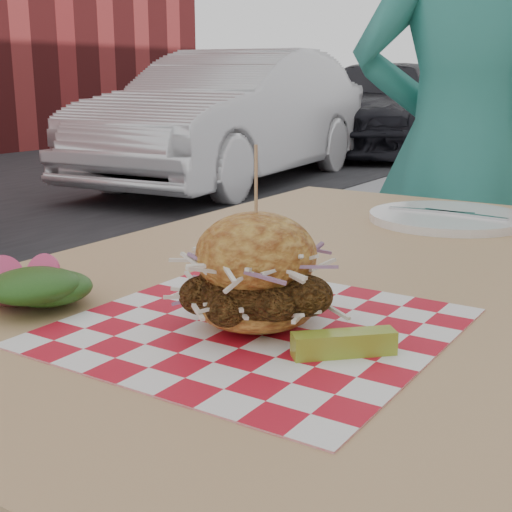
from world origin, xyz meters
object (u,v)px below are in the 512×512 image
object	(u,v)px
sandwich	(256,278)
patio_table	(352,325)
diner	(459,153)
car_white	(232,117)
car_dark	(380,107)

from	to	relation	value
sandwich	patio_table	bearing A→B (deg)	93.06
diner	sandwich	bearing A→B (deg)	77.69
patio_table	sandwich	size ratio (longest dim) A/B	6.58
diner	sandwich	size ratio (longest dim) A/B	8.75
car_white	patio_table	size ratio (longest dim) A/B	3.13
car_dark	car_white	bearing A→B (deg)	-100.65
diner	car_white	world-z (taller)	diner
car_dark	patio_table	size ratio (longest dim) A/B	3.33
diner	sandwich	world-z (taller)	diner
car_white	sandwich	distance (m)	6.15
car_white	patio_table	xyz separation A→B (m)	(3.52, -4.77, 0.05)
patio_table	car_dark	bearing A→B (deg)	113.17
diner	patio_table	world-z (taller)	diner
car_dark	sandwich	world-z (taller)	car_dark
diner	car_dark	world-z (taller)	diner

